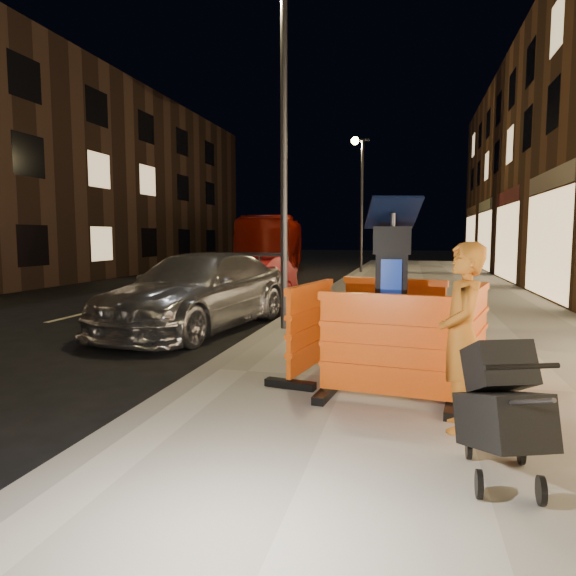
% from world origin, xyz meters
% --- Properties ---
extents(ground_plane, '(120.00, 120.00, 0.00)m').
position_xyz_m(ground_plane, '(0.00, 0.00, 0.00)').
color(ground_plane, black).
rests_on(ground_plane, ground).
extents(sidewalk, '(6.00, 60.00, 0.15)m').
position_xyz_m(sidewalk, '(3.00, 0.00, 0.07)').
color(sidewalk, gray).
rests_on(sidewalk, ground).
extents(kerb, '(0.30, 60.00, 0.15)m').
position_xyz_m(kerb, '(0.00, 0.00, 0.07)').
color(kerb, slate).
rests_on(kerb, ground).
extents(parking_kiosk, '(0.75, 0.75, 2.00)m').
position_xyz_m(parking_kiosk, '(2.26, 0.05, 1.15)').
color(parking_kiosk, black).
rests_on(parking_kiosk, sidewalk).
extents(barrier_front, '(1.49, 0.76, 1.11)m').
position_xyz_m(barrier_front, '(2.26, -0.90, 0.71)').
color(barrier_front, '#E5510F').
rests_on(barrier_front, sidewalk).
extents(barrier_back, '(1.53, 0.94, 1.11)m').
position_xyz_m(barrier_back, '(2.26, 1.00, 0.71)').
color(barrier_back, '#E5510F').
rests_on(barrier_back, sidewalk).
extents(barrier_kerbside, '(0.83, 1.51, 1.11)m').
position_xyz_m(barrier_kerbside, '(1.31, 0.05, 0.71)').
color(barrier_kerbside, '#E5510F').
rests_on(barrier_kerbside, sidewalk).
extents(barrier_bldgside, '(0.92, 1.53, 1.11)m').
position_xyz_m(barrier_bldgside, '(3.21, 0.05, 0.71)').
color(barrier_bldgside, '#E5510F').
rests_on(barrier_bldgside, sidewalk).
extents(car_silver, '(2.87, 5.39, 1.49)m').
position_xyz_m(car_silver, '(-1.58, 3.36, 0.00)').
color(car_silver, '#B6B6BB').
rests_on(car_silver, ground).
extents(car_red, '(1.70, 4.14, 1.33)m').
position_xyz_m(car_red, '(-1.40, 5.88, 0.00)').
color(car_red, maroon).
rests_on(car_red, ground).
extents(bus_doubledecker, '(3.90, 10.37, 2.82)m').
position_xyz_m(bus_doubledecker, '(-4.46, 19.85, 0.00)').
color(bus_doubledecker, '#991207').
rests_on(bus_doubledecker, ground).
extents(man, '(0.39, 0.60, 1.63)m').
position_xyz_m(man, '(2.91, -1.40, 0.97)').
color(man, '#B5641C').
rests_on(man, sidewalk).
extents(stroller, '(0.71, 0.86, 0.92)m').
position_xyz_m(stroller, '(3.11, -2.30, 0.61)').
color(stroller, black).
rests_on(stroller, sidewalk).
extents(street_lamp_mid, '(0.12, 0.12, 6.00)m').
position_xyz_m(street_lamp_mid, '(0.25, 3.00, 3.15)').
color(street_lamp_mid, '#3F3F44').
rests_on(street_lamp_mid, sidewalk).
extents(street_lamp_far, '(0.12, 0.12, 6.00)m').
position_xyz_m(street_lamp_far, '(0.25, 18.00, 3.15)').
color(street_lamp_far, '#3F3F44').
rests_on(street_lamp_far, sidewalk).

